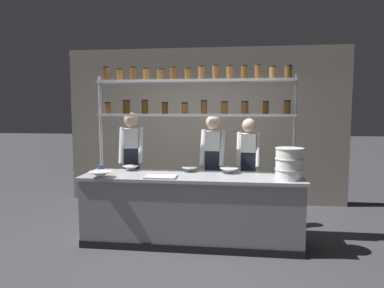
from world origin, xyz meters
name	(u,v)px	position (x,y,z in m)	size (l,w,h in m)	color
ground_plane	(191,242)	(0.00, 0.00, 0.00)	(40.00, 40.00, 0.00)	#3D3D42
back_wall	(205,126)	(0.00, 2.08, 1.47)	(5.30, 0.12, 2.94)	#9E9384
prep_counter	(191,209)	(0.00, 0.00, 0.46)	(2.90, 0.76, 0.92)	gray
spice_shelf_unit	(194,100)	(0.00, 0.33, 1.92)	(2.78, 0.28, 2.40)	#ADAFB5
chef_left	(132,160)	(-1.00, 0.61, 1.01)	(0.40, 0.33, 1.74)	black
chef_center	(213,163)	(0.25, 0.61, 0.99)	(0.38, 0.31, 1.71)	black
chef_right	(248,164)	(0.78, 0.80, 0.95)	(0.38, 0.30, 1.66)	black
container_stack	(289,163)	(1.24, -0.11, 1.12)	(0.35, 0.35, 0.39)	white
cutting_board	(161,177)	(-0.37, -0.23, 0.93)	(0.40, 0.26, 0.02)	silver
prep_bowl_near_left	(229,171)	(0.49, 0.21, 0.95)	(0.25, 0.25, 0.07)	silver
prep_bowl_center_front	(131,168)	(-0.91, 0.25, 0.95)	(0.23, 0.23, 0.06)	white
prep_bowl_center_back	(100,175)	(-1.13, -0.31, 0.96)	(0.30, 0.30, 0.08)	white
prep_bowl_near_right	(189,169)	(-0.06, 0.26, 0.95)	(0.22, 0.22, 0.06)	silver
serving_cup_front	(101,168)	(-1.28, 0.09, 0.97)	(0.09, 0.09, 0.10)	#334C70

